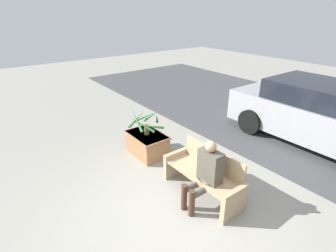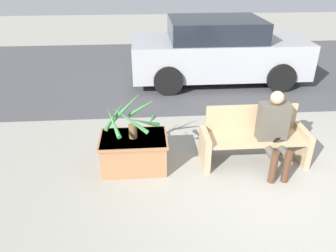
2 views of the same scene
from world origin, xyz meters
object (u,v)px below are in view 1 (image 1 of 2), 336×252
(potted_plant, at_px, (146,122))
(parked_car, at_px, (318,114))
(person_seated, at_px, (206,172))
(bench, at_px, (204,174))
(planter_box, at_px, (147,143))

(potted_plant, relative_size, parked_car, 0.19)
(person_seated, height_order, parked_car, parked_car)
(bench, height_order, potted_plant, potted_plant)
(person_seated, distance_m, parked_car, 3.87)
(person_seated, xyz_separation_m, parked_car, (-0.02, 3.87, 0.12))
(bench, bearing_deg, person_seated, -42.09)
(potted_plant, bearing_deg, person_seated, -3.75)
(bench, relative_size, person_seated, 1.34)
(person_seated, bearing_deg, parked_car, 90.30)
(potted_plant, distance_m, parked_car, 4.24)
(planter_box, bearing_deg, parked_car, 61.71)
(person_seated, bearing_deg, potted_plant, 176.25)
(bench, bearing_deg, planter_box, -178.13)
(planter_box, height_order, potted_plant, potted_plant)
(bench, distance_m, planter_box, 1.82)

